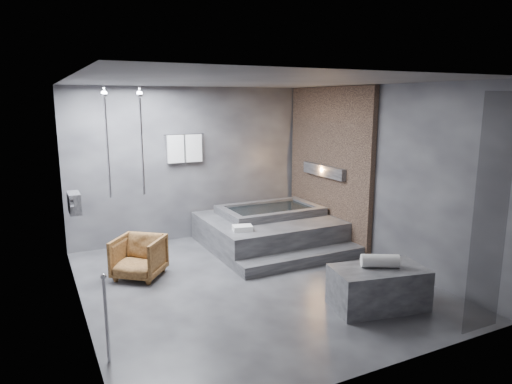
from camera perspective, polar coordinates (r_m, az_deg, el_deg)
room at (r=6.60m, az=1.48°, el=4.19°), size 5.00×5.04×2.82m
tub_deck at (r=8.25m, az=1.50°, el=-4.86°), size 2.20×2.00×0.50m
tub_step at (r=7.33m, az=5.88°, el=-8.35°), size 2.20×0.36×0.18m
concrete_bench at (r=6.02m, az=15.03°, el=-11.46°), size 1.25×0.85×0.52m
driftwood_chair at (r=6.95m, az=-14.43°, el=-7.88°), size 0.93×0.93×0.61m
rolled_towel at (r=5.93m, az=15.24°, el=-8.31°), size 0.49×0.37×0.17m
deck_towel at (r=7.35m, az=-1.70°, el=-4.53°), size 0.35×0.29×0.08m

